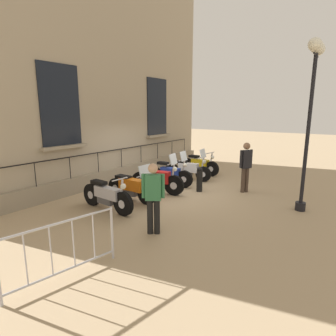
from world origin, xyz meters
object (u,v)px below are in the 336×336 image
(motorcycle_orange, at_px, (131,187))
(pedestrian_walking, at_px, (153,195))
(motorcycle_yellow, at_px, (199,165))
(bollard, at_px, (200,179))
(lamppost, at_px, (312,91))
(motorcycle_silver, at_px, (107,196))
(motorcycle_red, at_px, (158,180))
(crowd_barrier, at_px, (63,248))
(pedestrian_standing, at_px, (246,164))
(motorcycle_blue, at_px, (170,175))
(motorcycle_white, at_px, (188,170))

(motorcycle_orange, height_order, pedestrian_walking, pedestrian_walking)
(motorcycle_yellow, bearing_deg, bollard, -61.04)
(lamppost, height_order, bollard, lamppost)
(motorcycle_silver, distance_m, motorcycle_red, 2.18)
(crowd_barrier, distance_m, pedestrian_walking, 2.31)
(motorcycle_orange, distance_m, pedestrian_standing, 4.01)
(motorcycle_red, distance_m, motorcycle_blue, 1.08)
(motorcycle_yellow, bearing_deg, pedestrian_standing, -30.34)
(pedestrian_standing, distance_m, pedestrian_walking, 4.52)
(motorcycle_white, xyz_separation_m, pedestrian_standing, (2.53, -0.34, 0.57))
(motorcycle_yellow, distance_m, pedestrian_walking, 6.43)
(motorcycle_white, distance_m, motorcycle_yellow, 1.23)
(lamppost, relative_size, pedestrian_standing, 2.62)
(motorcycle_red, bearing_deg, motorcycle_white, 92.71)
(pedestrian_standing, bearing_deg, motorcycle_yellow, 149.66)
(motorcycle_white, distance_m, lamppost, 5.49)
(motorcycle_white, xyz_separation_m, bollard, (1.19, -1.19, 0.03))
(crowd_barrier, bearing_deg, pedestrian_standing, 84.13)
(lamppost, bearing_deg, motorcycle_blue, 179.51)
(motorcycle_orange, bearing_deg, motorcycle_blue, 91.43)
(motorcycle_orange, distance_m, motorcycle_yellow, 4.58)
(motorcycle_red, distance_m, pedestrian_walking, 3.25)
(crowd_barrier, xyz_separation_m, bollard, (-0.64, 5.91, -0.11))
(crowd_barrier, relative_size, bollard, 2.18)
(motorcycle_yellow, height_order, lamppost, lamppost)
(motorcycle_white, bearing_deg, crowd_barrier, -75.51)
(motorcycle_yellow, bearing_deg, motorcycle_white, -83.39)
(motorcycle_yellow, relative_size, crowd_barrier, 1.02)
(crowd_barrier, bearing_deg, bollard, 96.20)
(motorcycle_red, distance_m, lamppost, 5.34)
(motorcycle_blue, height_order, pedestrian_walking, pedestrian_walking)
(crowd_barrier, bearing_deg, motorcycle_red, 109.47)
(motorcycle_silver, height_order, crowd_barrier, crowd_barrier)
(lamppost, xyz_separation_m, crowd_barrier, (-2.66, -5.91, -2.78))
(motorcycle_red, xyz_separation_m, lamppost, (4.39, 1.02, 2.87))
(motorcycle_silver, bearing_deg, motorcycle_red, 85.67)
(motorcycle_white, xyz_separation_m, motorcycle_yellow, (-0.14, 1.23, -0.01))
(motorcycle_red, bearing_deg, pedestrian_walking, -54.41)
(motorcycle_red, bearing_deg, crowd_barrier, -70.53)
(motorcycle_red, distance_m, motorcycle_white, 2.21)
(pedestrian_standing, bearing_deg, motorcycle_white, 172.36)
(bollard, distance_m, pedestrian_walking, 3.75)
(motorcycle_white, height_order, motorcycle_yellow, motorcycle_white)
(motorcycle_silver, bearing_deg, motorcycle_orange, 90.03)
(motorcycle_yellow, relative_size, lamppost, 0.43)
(lamppost, distance_m, pedestrian_walking, 5.03)
(pedestrian_standing, bearing_deg, crowd_barrier, -95.87)
(motorcycle_silver, height_order, motorcycle_orange, motorcycle_orange)
(motorcycle_blue, height_order, lamppost, lamppost)
(bollard, bearing_deg, pedestrian_standing, 32.32)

